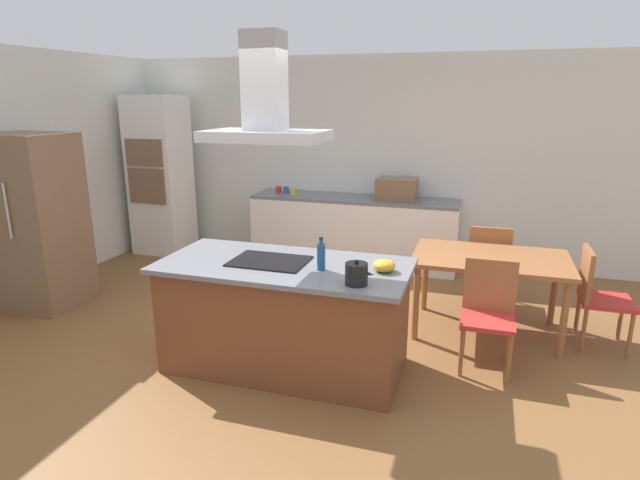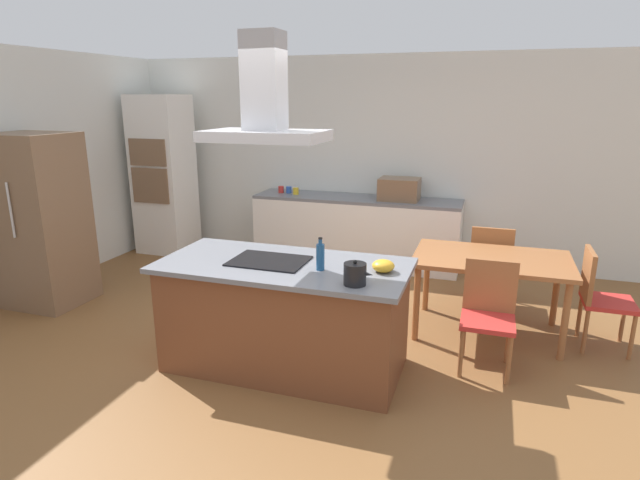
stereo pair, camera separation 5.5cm
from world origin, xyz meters
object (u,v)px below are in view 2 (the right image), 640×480
object	(u,v)px
coffee_mug_red	(281,189)
chair_facing_island	(489,308)
tea_kettle	(355,274)
coffee_mug_blue	(289,190)
mixing_bowl	(383,266)
chair_facing_back_wall	(491,261)
olive_oil_bottle	(320,256)
cooktop	(269,261)
wall_oven_stack	(164,175)
countertop_microwave	(399,189)
refrigerator	(40,221)
chair_at_right_end	(599,293)
dining_table	(491,266)
coffee_mug_yellow	(296,191)
range_hood	(265,107)

from	to	relation	value
coffee_mug_red	chair_facing_island	size ratio (longest dim) A/B	0.10
tea_kettle	coffee_mug_blue	world-z (taller)	tea_kettle
mixing_bowl	chair_facing_back_wall	world-z (taller)	mixing_bowl
olive_oil_bottle	coffee_mug_red	size ratio (longest dim) A/B	2.84
chair_facing_back_wall	mixing_bowl	bearing A→B (deg)	-113.28
cooktop	wall_oven_stack	bearing A→B (deg)	136.36
olive_oil_bottle	countertop_microwave	xyz separation A→B (m)	(0.09, 2.95, 0.03)
countertop_microwave	refrigerator	world-z (taller)	refrigerator
chair_at_right_end	chair_facing_island	world-z (taller)	same
coffee_mug_blue	dining_table	xyz separation A→B (m)	(2.68, -1.70, -0.28)
chair_at_right_end	tea_kettle	bearing A→B (deg)	-140.85
coffee_mug_blue	dining_table	size ratio (longest dim) A/B	0.06
cooktop	refrigerator	bearing A→B (deg)	169.84
coffee_mug_yellow	chair_facing_island	xyz separation A→B (m)	(2.55, -2.31, -0.44)
coffee_mug_red	coffee_mug_yellow	bearing A→B (deg)	-12.93
chair_facing_back_wall	chair_facing_island	distance (m)	1.33
olive_oil_bottle	mixing_bowl	distance (m)	0.48
wall_oven_stack	countertop_microwave	bearing A→B (deg)	4.03
olive_oil_bottle	coffee_mug_blue	world-z (taller)	olive_oil_bottle
countertop_microwave	coffee_mug_yellow	distance (m)	1.39
olive_oil_bottle	coffee_mug_blue	size ratio (longest dim) A/B	2.84
mixing_bowl	refrigerator	xyz separation A→B (m)	(-3.77, 0.47, -0.04)
cooktop	chair_facing_island	world-z (taller)	cooktop
chair_facing_back_wall	range_hood	bearing A→B (deg)	-132.44
olive_oil_bottle	coffee_mug_yellow	world-z (taller)	olive_oil_bottle
tea_kettle	wall_oven_stack	bearing A→B (deg)	140.45
olive_oil_bottle	chair_at_right_end	size ratio (longest dim) A/B	0.29
countertop_microwave	coffee_mug_blue	bearing A→B (deg)	179.27
range_hood	chair_facing_island	bearing A→B (deg)	17.33
tea_kettle	mixing_bowl	xyz separation A→B (m)	(0.13, 0.33, -0.03)
chair_facing_island	tea_kettle	bearing A→B (deg)	-137.97
coffee_mug_yellow	wall_oven_stack	bearing A→B (deg)	-174.36
mixing_bowl	coffee_mug_blue	bearing A→B (deg)	123.48
olive_oil_bottle	coffee_mug_blue	distance (m)	3.29
coffee_mug_blue	wall_oven_stack	size ratio (longest dim) A/B	0.04
coffee_mug_yellow	chair_facing_island	bearing A→B (deg)	-42.12
chair_facing_back_wall	range_hood	world-z (taller)	range_hood
olive_oil_bottle	coffee_mug_blue	xyz separation A→B (m)	(-1.43, 2.97, -0.06)
dining_table	chair_facing_back_wall	distance (m)	0.68
olive_oil_bottle	chair_facing_back_wall	distance (m)	2.35
chair_at_right_end	mixing_bowl	bearing A→B (deg)	-145.75
chair_at_right_end	chair_facing_island	xyz separation A→B (m)	(-0.92, -0.67, 0.00)
cooktop	coffee_mug_red	xyz separation A→B (m)	(-1.09, 2.89, 0.04)
cooktop	coffee_mug_yellow	distance (m)	2.96
olive_oil_bottle	chair_facing_island	distance (m)	1.47
coffee_mug_blue	chair_facing_back_wall	bearing A→B (deg)	-21.19
coffee_mug_red	mixing_bowl	bearing A→B (deg)	-54.92
mixing_bowl	chair_facing_island	distance (m)	1.02
coffee_mug_red	coffee_mug_yellow	size ratio (longest dim) A/B	1.00
olive_oil_bottle	range_hood	distance (m)	1.19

